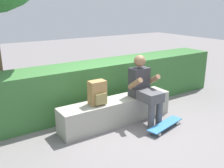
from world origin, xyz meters
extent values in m
plane|color=slate|center=(0.00, 0.00, 0.00)|extent=(24.00, 24.00, 0.00)
cube|color=#A2A194|center=(0.00, 0.33, 0.22)|extent=(2.15, 0.42, 0.44)
cube|color=#333338|center=(0.44, 0.26, 0.70)|extent=(0.34, 0.22, 0.52)
sphere|color=#8C6647|center=(0.44, 0.26, 1.09)|extent=(0.21, 0.21, 0.21)
cube|color=#4C4C51|center=(0.44, -0.05, 0.53)|extent=(0.32, 0.40, 0.17)
cylinder|color=#4C4C51|center=(0.35, -0.20, 0.22)|extent=(0.11, 0.11, 0.44)
cylinder|color=#4C4C51|center=(0.53, -0.20, 0.22)|extent=(0.11, 0.11, 0.44)
cylinder|color=#8C6647|center=(0.24, 0.12, 0.74)|extent=(0.09, 0.33, 0.27)
cylinder|color=#8C6647|center=(0.64, 0.12, 0.74)|extent=(0.09, 0.33, 0.27)
cube|color=teal|center=(0.54, -0.34, 0.08)|extent=(0.82, 0.37, 0.02)
cylinder|color=silver|center=(0.80, -0.21, 0.03)|extent=(0.06, 0.04, 0.05)
cylinder|color=silver|center=(0.83, -0.35, 0.03)|extent=(0.06, 0.04, 0.05)
cylinder|color=silver|center=(0.25, -0.33, 0.03)|extent=(0.06, 0.04, 0.05)
cylinder|color=silver|center=(0.28, -0.48, 0.03)|extent=(0.06, 0.04, 0.05)
cube|color=#A37A47|center=(-0.40, 0.33, 0.64)|extent=(0.28, 0.18, 0.40)
cube|color=olive|center=(-0.40, 0.21, 0.56)|extent=(0.20, 0.05, 0.18)
cube|color=#376C33|center=(0.11, 1.12, 0.47)|extent=(5.80, 0.73, 0.94)
camera|label=1|loc=(-2.38, -3.13, 2.01)|focal=40.74mm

